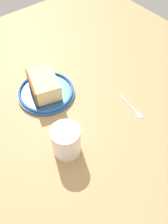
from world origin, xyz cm
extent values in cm
cube|color=tan|center=(0.00, 0.00, -1.91)|extent=(123.58, 123.58, 3.83)
cylinder|color=#26599E|center=(-9.00, -4.41, 0.58)|extent=(18.69, 18.69, 1.15)
torus|color=#26599E|center=(-9.00, -4.41, 1.53)|extent=(17.94, 17.94, 0.75)
cube|color=brown|center=(-9.00, -4.41, 1.45)|extent=(13.36, 10.62, 0.60)
cube|color=beige|center=(-9.00, -4.41, 4.53)|extent=(13.36, 10.62, 5.56)
cube|color=brown|center=(-10.15, -8.39, 4.53)|extent=(11.40, 3.82, 5.56)
cylinder|color=white|center=(12.13, -11.07, 4.68)|extent=(7.63, 7.63, 9.37)
cylinder|color=#47230F|center=(12.13, -11.07, 8.35)|extent=(6.71, 6.71, 0.40)
torus|color=white|center=(8.31, -11.20, 4.68)|extent=(5.13, 1.15, 5.10)
ellipsoid|color=silver|center=(16.19, 13.35, 0.40)|extent=(3.20, 2.32, 0.80)
cylinder|color=silver|center=(10.23, 14.01, 0.25)|extent=(8.99, 1.49, 0.50)
camera|label=1|loc=(39.67, -26.77, 57.84)|focal=37.59mm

